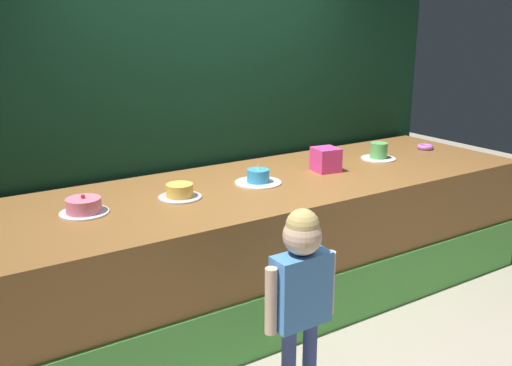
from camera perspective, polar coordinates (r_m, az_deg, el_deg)
ground_plane at (r=3.98m, az=5.46°, el=-15.19°), size 12.00×12.00×0.00m
stage_platform at (r=4.23m, az=0.28°, el=-6.11°), size 4.40×1.30×0.93m
curtain_backdrop at (r=4.59m, az=-4.85°, el=8.53°), size 4.63×0.08×2.92m
child_figure at (r=3.01m, az=4.55°, el=-9.97°), size 0.44×0.20×1.15m
pink_box at (r=4.42m, az=7.01°, el=2.35°), size 0.21×0.21×0.18m
donut at (r=5.36m, az=16.60°, el=3.49°), size 0.15×0.15×0.04m
cake_left at (r=3.60m, az=-16.88°, el=-2.26°), size 0.30×0.30×0.12m
cake_center at (r=3.77m, az=-7.66°, el=-0.89°), size 0.29×0.29×0.10m
cake_right at (r=4.07m, az=0.22°, el=0.53°), size 0.34×0.34×0.15m
cake_far_right at (r=4.88m, az=12.19°, el=3.02°), size 0.29×0.29×0.14m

